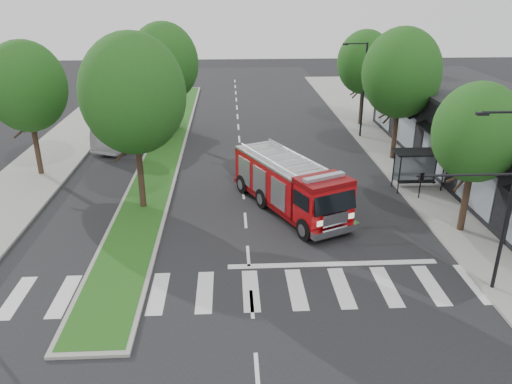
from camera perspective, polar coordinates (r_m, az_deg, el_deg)
ground at (r=24.68m, az=-0.90°, el=-7.31°), size 140.00×140.00×0.00m
sidewalk_right at (r=36.19m, az=18.65°, el=1.62°), size 5.00×80.00×0.15m
sidewalk_left at (r=36.38m, az=-25.04°, el=0.75°), size 5.00×80.00×0.15m
median at (r=41.57m, az=-10.20°, el=5.14°), size 3.00×50.00×0.15m
storefront_row at (r=37.36m, az=25.58°, el=5.15°), size 8.00×30.00×5.00m
bus_shelter at (r=33.46m, az=18.09°, el=3.60°), size 3.20×1.60×2.61m
tree_right_near at (r=27.25m, az=23.94°, el=6.20°), size 4.40×4.40×8.05m
tree_right_mid at (r=37.88m, az=16.29°, el=12.91°), size 5.60×5.60×9.72m
tree_right_far at (r=47.44m, az=12.35°, el=14.28°), size 5.00×5.00×8.73m
tree_median_near at (r=28.41m, az=-13.88°, el=10.81°), size 5.80×5.80×10.16m
tree_median_far at (r=42.11m, az=-10.50°, el=14.31°), size 5.60×5.60×9.72m
tree_left_mid at (r=36.43m, az=-24.79°, el=10.87°), size 5.20×5.20×9.16m
streetlight_right_near at (r=22.03m, az=25.26°, el=0.04°), size 4.08×0.22×8.00m
streetlight_right_far at (r=43.55m, az=12.04°, el=11.78°), size 2.11×0.20×8.00m
fire_engine at (r=29.00m, az=3.88°, el=0.81°), size 6.48×9.71×3.26m
city_bus at (r=43.35m, az=-13.34°, el=7.40°), size 6.09×9.95×2.75m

